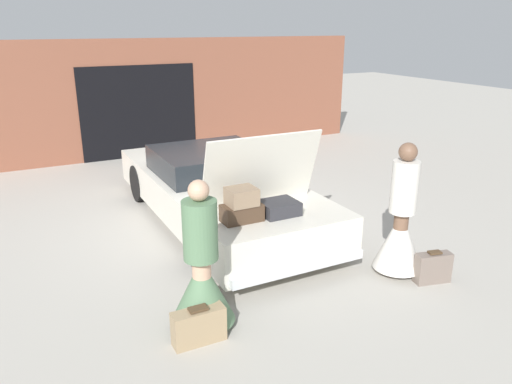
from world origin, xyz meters
TOP-DOWN VIEW (x-y plane):
  - ground_plane at (0.00, 0.00)m, footprint 40.00×40.00m
  - garage_wall_back at (0.00, 4.83)m, footprint 12.00×0.14m
  - car at (-0.00, 0.00)m, footprint 2.00×5.12m
  - person_left at (-1.36, -2.78)m, footprint 0.69×0.69m
  - person_right at (1.36, -2.80)m, footprint 0.64×0.64m
  - suitcase_beside_left_person at (-1.51, -3.03)m, footprint 0.55×0.19m
  - suitcase_beside_right_person at (1.58, -3.20)m, footprint 0.48×0.27m

SIDE VIEW (x-z plane):
  - ground_plane at x=0.00m, z-range 0.00..0.00m
  - suitcase_beside_left_person at x=-1.51m, z-range -0.01..0.39m
  - suitcase_beside_right_person at x=1.58m, z-range -0.01..0.41m
  - car at x=0.00m, z-range -0.34..1.43m
  - person_left at x=-1.36m, z-range -0.24..1.42m
  - person_right at x=1.36m, z-range -0.25..1.50m
  - garage_wall_back at x=0.00m, z-range -0.01..2.79m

